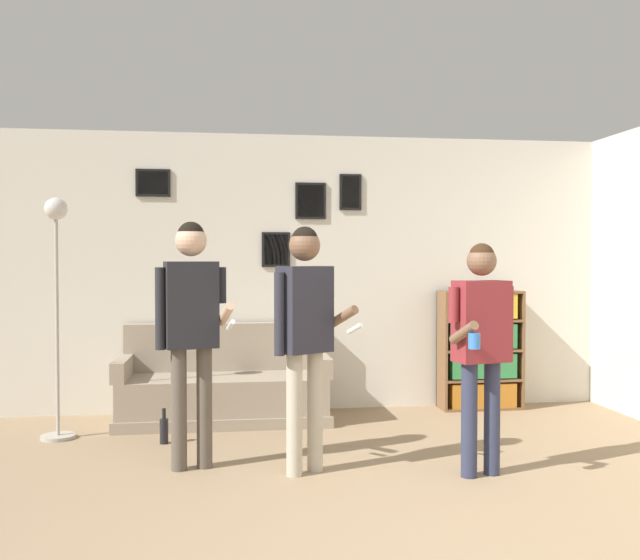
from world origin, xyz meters
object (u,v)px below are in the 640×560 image
object	(u,v)px
person_player_foreground_left	(191,316)
drinking_cup	(492,286)
bookshelf	(480,350)
floor_lamp	(57,280)
person_player_foreground_center	(305,321)
person_watcher_holding_cup	(481,335)
bottle_on_floor	(164,430)
couch	(224,389)

from	to	relation	value
person_player_foreground_left	drinking_cup	world-z (taller)	person_player_foreground_left
bookshelf	drinking_cup	world-z (taller)	drinking_cup
floor_lamp	person_player_foreground_center	distance (m)	2.29
floor_lamp	person_watcher_holding_cup	size ratio (longest dim) A/B	1.25
bookshelf	drinking_cup	bearing A→B (deg)	-0.03
person_player_foreground_center	bottle_on_floor	size ratio (longest dim) A/B	5.99
floor_lamp	bottle_on_floor	xyz separation A→B (m)	(0.88, -0.28, -1.20)
person_player_foreground_left	bottle_on_floor	xyz separation A→B (m)	(-0.25, 0.73, -0.97)
bookshelf	drinking_cup	distance (m)	0.65
bookshelf	person_watcher_holding_cup	world-z (taller)	person_watcher_holding_cup
person_player_foreground_left	drinking_cup	xyz separation A→B (m)	(2.87, 1.71, 0.14)
person_watcher_holding_cup	drinking_cup	bearing A→B (deg)	66.96
person_player_foreground_center	bottle_on_floor	world-z (taller)	person_player_foreground_center
person_player_foreground_left	bottle_on_floor	bearing A→B (deg)	109.06
couch	person_player_foreground_left	xyz separation A→B (m)	(-0.22, -1.51, 0.79)
person_player_foreground_left	bottle_on_floor	size ratio (longest dim) A/B	6.13
floor_lamp	person_player_foreground_left	bearing A→B (deg)	-41.86
couch	bookshelf	xyz separation A→B (m)	(2.53, 0.20, 0.29)
floor_lamp	person_player_foreground_left	distance (m)	1.54
person_watcher_holding_cup	person_player_foreground_left	bearing A→B (deg)	167.75
person_player_foreground_left	person_watcher_holding_cup	size ratio (longest dim) A/B	1.10
floor_lamp	couch	bearing A→B (deg)	19.92
bottle_on_floor	person_watcher_holding_cup	bearing A→B (deg)	-27.65
person_watcher_holding_cup	bottle_on_floor	bearing A→B (deg)	152.35
couch	person_player_foreground_center	distance (m)	1.96
couch	person_player_foreground_left	size ratio (longest dim) A/B	1.10
drinking_cup	person_player_foreground_left	bearing A→B (deg)	-149.26
person_watcher_holding_cup	drinking_cup	distance (m)	2.33
bookshelf	person_player_foreground_left	distance (m)	3.27
bookshelf	floor_lamp	distance (m)	4.01
couch	floor_lamp	world-z (taller)	floor_lamp
person_player_foreground_center	person_player_foreground_left	bearing A→B (deg)	165.22
person_player_foreground_center	person_watcher_holding_cup	world-z (taller)	person_player_foreground_center
bottle_on_floor	drinking_cup	distance (m)	3.46
couch	bottle_on_floor	xyz separation A→B (m)	(-0.48, -0.77, -0.18)
person_player_foreground_left	person_player_foreground_center	size ratio (longest dim) A/B	1.02
bottle_on_floor	person_player_foreground_left	bearing A→B (deg)	-70.94
couch	bookshelf	size ratio (longest dim) A/B	1.63
couch	bottle_on_floor	distance (m)	0.93
couch	floor_lamp	xyz separation A→B (m)	(-1.36, -0.49, 1.03)
couch	person_player_foreground_left	bearing A→B (deg)	-98.37
person_watcher_holding_cup	bottle_on_floor	distance (m)	2.64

